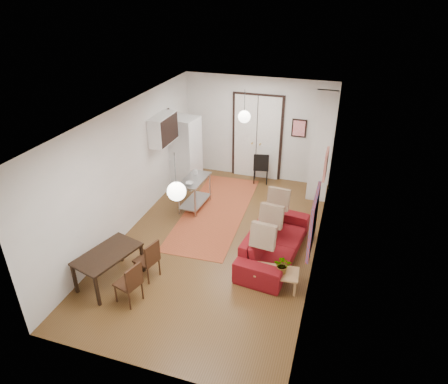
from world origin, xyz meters
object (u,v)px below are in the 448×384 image
(dining_chair_far, at_px, (130,277))
(black_side_chair, at_px, (262,163))
(dining_table, at_px, (108,256))
(sofa, at_px, (274,242))
(dining_chair_near, at_px, (148,254))
(coffee_table, at_px, (277,273))
(kitchen_counter, at_px, (195,190))
(fridge, at_px, (185,152))

(dining_chair_far, height_order, black_side_chair, black_side_chair)
(dining_table, xyz_separation_m, black_side_chair, (1.75, 5.17, -0.06))
(black_side_chair, bearing_deg, sofa, 96.12)
(sofa, xyz_separation_m, black_side_chair, (-1.07, 3.41, 0.19))
(sofa, bearing_deg, dining_chair_near, 127.24)
(dining_chair_near, xyz_separation_m, dining_chair_far, (0.00, -0.70, 0.00))
(coffee_table, distance_m, dining_table, 3.17)
(kitchen_counter, bearing_deg, dining_chair_near, -84.79)
(dining_chair_near, height_order, dining_chair_far, same)
(kitchen_counter, bearing_deg, dining_table, -95.87)
(fridge, xyz_separation_m, dining_table, (0.21, -4.29, -0.38))
(fridge, xyz_separation_m, dining_chair_near, (0.81, -3.86, -0.50))
(sofa, height_order, dining_table, sofa)
(sofa, relative_size, dining_table, 1.75)
(sofa, xyz_separation_m, coffee_table, (0.23, -0.93, -0.04))
(kitchen_counter, distance_m, dining_chair_near, 2.74)
(fridge, bearing_deg, sofa, -31.88)
(fridge, height_order, dining_chair_near, fridge)
(fridge, height_order, black_side_chair, fridge)
(kitchen_counter, bearing_deg, coffee_table, -39.59)
(dining_table, relative_size, dining_chair_far, 1.62)
(kitchen_counter, xyz_separation_m, dining_chair_far, (0.11, -3.44, -0.02))
(dining_chair_far, bearing_deg, black_side_chair, -176.34)
(coffee_table, height_order, black_side_chair, black_side_chair)
(dining_chair_near, bearing_deg, black_side_chair, -178.04)
(sofa, height_order, kitchen_counter, kitchen_counter)
(sofa, relative_size, kitchen_counter, 2.23)
(dining_chair_near, xyz_separation_m, black_side_chair, (1.15, 4.74, 0.06))
(sofa, xyz_separation_m, fridge, (-3.02, 2.53, 0.63))
(dining_chair_near, bearing_deg, fridge, -152.55)
(coffee_table, bearing_deg, dining_table, -164.79)
(kitchen_counter, height_order, black_side_chair, black_side_chair)
(coffee_table, relative_size, dining_chair_far, 1.00)
(coffee_table, xyz_separation_m, dining_chair_near, (-2.45, -0.40, 0.17))
(coffee_table, distance_m, dining_chair_near, 2.49)
(coffee_table, height_order, fridge, fridge)
(coffee_table, xyz_separation_m, black_side_chair, (-1.30, 4.34, 0.23))
(dining_table, distance_m, black_side_chair, 5.46)
(sofa, relative_size, dining_chair_far, 2.84)
(sofa, height_order, fridge, fridge)
(sofa, bearing_deg, kitchen_counter, 65.02)
(kitchen_counter, height_order, dining_chair_near, dining_chair_near)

